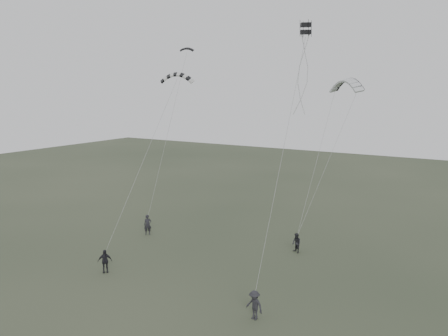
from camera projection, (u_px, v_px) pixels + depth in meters
The scene contains 9 objects.
ground at pixel (172, 273), 32.34m from camera, with size 140.00×140.00×0.00m, color #2F3A27.
flyer_left at pixel (148, 225), 40.89m from camera, with size 0.69×0.46×1.90m, color black.
flyer_right at pixel (296, 243), 36.34m from camera, with size 0.81×0.63×1.66m, color black.
flyer_center at pixel (105, 261), 32.36m from camera, with size 1.03×0.43×1.75m, color black.
flyer_far at pixel (254, 305), 25.68m from camera, with size 1.15×0.66×1.78m, color #232227.
kite_dark_small at pixel (187, 49), 43.31m from camera, with size 1.37×0.41×0.47m, color black, non-canonical shape.
kite_pale_large at pixel (346, 80), 38.20m from camera, with size 3.80×0.86×1.57m, color #B7BABD, non-canonical shape.
kite_striped at pixel (177, 74), 36.92m from camera, with size 2.77×0.69×1.11m, color black, non-canonical shape.
kite_box at pixel (306, 29), 27.49m from camera, with size 0.64×0.64×0.72m, color black, non-canonical shape.
Camera 1 is at (18.96, -24.18, 13.33)m, focal length 35.00 mm.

